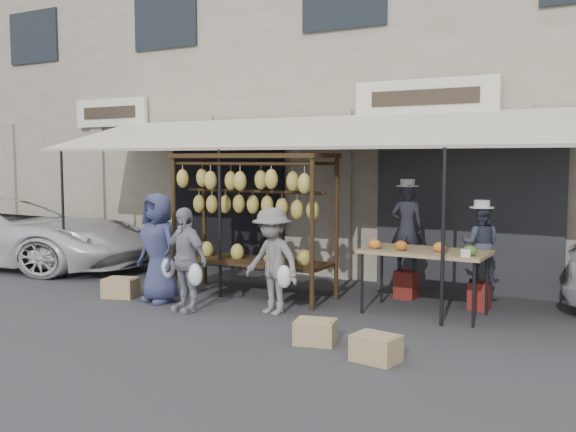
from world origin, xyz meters
name	(u,v)px	position (x,y,z in m)	size (l,w,h in m)	color
ground_plane	(231,321)	(0.00, 0.00, 0.00)	(90.00, 90.00, 0.00)	#2D2D30
shophouse	(402,89)	(0.00, 6.50, 3.65)	(24.00, 6.15, 7.30)	#AA9F8B
awning	(312,133)	(0.01, 2.28, 2.57)	(10.00, 2.35, 2.92)	beige
banana_rack	(251,197)	(-0.60, 1.42, 1.57)	(2.60, 0.90, 2.24)	black
produce_table	(424,253)	(2.11, 1.61, 0.86)	(1.70, 0.90, 1.04)	#9F875B
vendor_left	(407,228)	(1.55, 2.50, 1.10)	(0.49, 0.32, 1.34)	#21232B
vendor_right	(481,244)	(2.71, 2.31, 0.95)	(0.53, 0.41, 1.10)	#363C4E
customer_left	(159,248)	(-1.60, 0.42, 0.82)	(0.80, 0.52, 1.65)	navy
customer_mid	(185,260)	(-0.88, 0.14, 0.74)	(0.87, 0.36, 1.48)	#91909C
customer_right	(272,261)	(0.26, 0.63, 0.74)	(0.96, 0.55, 1.48)	slate
stool_left	(406,284)	(1.55, 2.50, 0.22)	(0.31, 0.31, 0.43)	maroon
stool_right	(479,296)	(2.71, 2.31, 0.20)	(0.29, 0.29, 0.40)	maroon
crate_near_a	(315,332)	(1.45, -0.37, 0.14)	(0.46, 0.35, 0.28)	tan
crate_near_b	(376,348)	(2.31, -0.63, 0.14)	(0.47, 0.36, 0.28)	tan
crate_far	(121,288)	(-2.35, 0.37, 0.15)	(0.50, 0.38, 0.30)	tan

